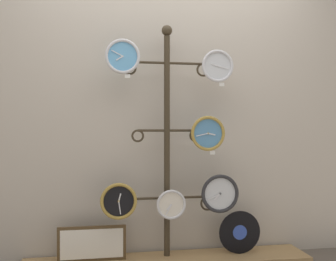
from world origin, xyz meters
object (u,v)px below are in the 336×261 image
Objects in this scene: display_stand at (167,171)px; vinyl_record at (240,232)px; clock_top_left at (123,56)px; clock_middle_right at (208,133)px; clock_bottom_left at (119,201)px; clock_bottom_center at (171,205)px; clock_top_right at (217,66)px; picture_frame at (92,244)px; clock_bottom_right at (220,194)px.

display_stand is 5.47× the size of vinyl_record.
clock_top_left reaches higher than vinyl_record.
clock_middle_right is 0.99× the size of clock_bottom_left.
clock_middle_right is at bearing -20.24° from display_stand.
clock_bottom_left reaches higher than clock_bottom_center.
clock_middle_right is 0.84m from clock_bottom_left.
clock_bottom_center is (0.40, 0.04, -0.05)m from clock_bottom_left.
display_stand is at bearing 167.93° from clock_top_right.
display_stand is 7.33× the size of clock_top_right.
picture_frame is (-0.23, 0.06, -1.40)m from clock_top_left.
clock_top_left is 0.73m from clock_top_right.
clock_middle_right is at bearing -1.75° from clock_top_left.
display_stand reaches higher than clock_bottom_left.
display_stand is at bearing 164.06° from clock_bottom_right.
clock_bottom_right is 0.59× the size of picture_frame.
clock_top_left is at bearing -177.76° from clock_bottom_center.
display_stand is 0.44m from clock_bottom_right.
clock_top_left is 1.15× the size of clock_bottom_center.
clock_top_left is 1.64m from vinyl_record.
clock_middle_right is 0.47m from clock_bottom_right.
clock_top_left is 0.77× the size of vinyl_record.
clock_bottom_left is at bearing -22.91° from picture_frame.
clock_bottom_center is (0.02, -0.08, -0.25)m from display_stand.
clock_top_right reaches higher than vinyl_record.
clock_top_right is at bearing -12.07° from display_stand.
clock_bottom_right is at bearing -162.20° from vinyl_record.
display_stand is 3.66× the size of picture_frame.
clock_top_right is 0.75× the size of vinyl_record.
clock_bottom_left is at bearing -174.34° from clock_bottom_center.
clock_top_left reaches higher than clock_bottom_right.
clock_top_left is at bearing -177.76° from vinyl_record.
clock_top_left is 1.28m from clock_bottom_right.
clock_bottom_left is at bearing -176.33° from vinyl_record.
clock_bottom_left is 0.40m from clock_bottom_center.
clock_top_left is at bearing -165.44° from display_stand.
clock_bottom_right is at bearing -5.57° from clock_bottom_center.
clock_bottom_right is (0.38, -0.04, 0.08)m from clock_bottom_center.
clock_bottom_center is 0.39m from clock_bottom_right.
display_stand is at bearing 3.31° from picture_frame.
clock_bottom_right is (0.01, -0.03, -0.99)m from clock_top_right.
clock_bottom_left is 0.91× the size of clock_bottom_right.
vinyl_record is (0.96, 0.06, -0.29)m from clock_bottom_left.
picture_frame is (-0.20, 0.08, -0.33)m from clock_bottom_left.
display_stand reaches higher than clock_top_left.
clock_middle_right reaches higher than vinyl_record.
clock_middle_right reaches higher than clock_bottom_center.
clock_middle_right is at bearing 0.45° from clock_bottom_left.
clock_top_right is 1.65m from picture_frame.
clock_bottom_center is at bearing -177.76° from vinyl_record.
clock_bottom_left is at bearing -163.05° from display_stand.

